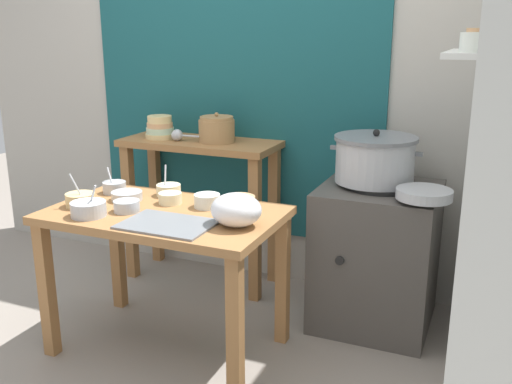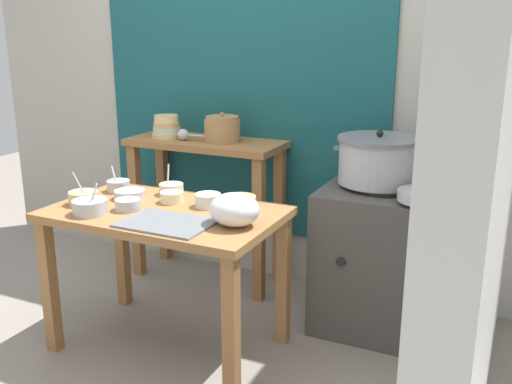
% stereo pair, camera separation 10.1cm
% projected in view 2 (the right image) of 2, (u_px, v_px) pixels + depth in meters
% --- Properties ---
extents(ground_plane, '(9.00, 9.00, 0.00)m').
position_uv_depth(ground_plane, '(174.00, 348.00, 2.90)').
color(ground_plane, gray).
extents(wall_back, '(4.40, 0.12, 2.60)m').
position_uv_depth(wall_back, '(278.00, 71.00, 3.47)').
color(wall_back, '#B2ADA3').
rests_on(wall_back, ground).
extents(wall_right, '(0.30, 3.20, 2.60)m').
position_uv_depth(wall_right, '(507.00, 98.00, 2.15)').
color(wall_right, silver).
rests_on(wall_right, ground).
extents(prep_table, '(1.10, 0.66, 0.72)m').
position_uv_depth(prep_table, '(166.00, 232.00, 2.77)').
color(prep_table, '#9E6B3D').
rests_on(prep_table, ground).
extents(back_shelf_table, '(0.96, 0.40, 0.90)m').
position_uv_depth(back_shelf_table, '(206.00, 175.00, 3.55)').
color(back_shelf_table, '#9E6B3D').
rests_on(back_shelf_table, ground).
extents(stove_block, '(0.60, 0.61, 0.78)m').
position_uv_depth(stove_block, '(379.00, 257.00, 3.06)').
color(stove_block, '#4C4742').
rests_on(stove_block, ground).
extents(steamer_pot, '(0.47, 0.43, 0.28)m').
position_uv_depth(steamer_pot, '(378.00, 160.00, 2.95)').
color(steamer_pot, '#B7BABF').
rests_on(steamer_pot, stove_block).
extents(clay_pot, '(0.21, 0.21, 0.18)m').
position_uv_depth(clay_pot, '(222.00, 129.00, 3.42)').
color(clay_pot, '#A37A4C').
rests_on(clay_pot, back_shelf_table).
extents(bowl_stack_enamel, '(0.18, 0.18, 0.14)m').
position_uv_depth(bowl_stack_enamel, '(167.00, 127.00, 3.56)').
color(bowl_stack_enamel, '#E5C684').
rests_on(bowl_stack_enamel, back_shelf_table).
extents(ladle, '(0.30, 0.07, 0.07)m').
position_uv_depth(ladle, '(185.00, 135.00, 3.47)').
color(ladle, '#B7BABF').
rests_on(ladle, back_shelf_table).
extents(serving_tray, '(0.40, 0.28, 0.01)m').
position_uv_depth(serving_tray, '(166.00, 223.00, 2.54)').
color(serving_tray, slate).
rests_on(serving_tray, prep_table).
extents(plastic_bag, '(0.23, 0.20, 0.15)m').
position_uv_depth(plastic_bag, '(234.00, 210.00, 2.50)').
color(plastic_bag, white).
rests_on(plastic_bag, prep_table).
extents(wide_pan, '(0.26, 0.26, 0.05)m').
position_uv_depth(wide_pan, '(426.00, 196.00, 2.67)').
color(wide_pan, '#B7BABF').
rests_on(wide_pan, stove_block).
extents(prep_bowl_0, '(0.15, 0.15, 0.04)m').
position_uv_depth(prep_bowl_0, '(130.00, 194.00, 2.91)').
color(prep_bowl_0, '#B7BABF').
rests_on(prep_bowl_0, prep_table).
extents(prep_bowl_1, '(0.13, 0.13, 0.06)m').
position_uv_depth(prep_bowl_1, '(208.00, 200.00, 2.78)').
color(prep_bowl_1, silver).
rests_on(prep_bowl_1, prep_table).
extents(prep_bowl_2, '(0.11, 0.11, 0.05)m').
position_uv_depth(prep_bowl_2, '(172.00, 197.00, 2.85)').
color(prep_bowl_2, beige).
rests_on(prep_bowl_2, prep_table).
extents(prep_bowl_3, '(0.16, 0.16, 0.15)m').
position_uv_depth(prep_bowl_3, '(90.00, 206.00, 2.67)').
color(prep_bowl_3, '#B7BABF').
rests_on(prep_bowl_3, prep_table).
extents(prep_bowl_4, '(0.14, 0.14, 0.17)m').
position_uv_depth(prep_bowl_4, '(83.00, 197.00, 2.82)').
color(prep_bowl_4, '#E5C684').
rests_on(prep_bowl_4, prep_table).
extents(prep_bowl_5, '(0.16, 0.16, 0.04)m').
position_uv_depth(prep_bowl_5, '(240.00, 200.00, 2.81)').
color(prep_bowl_5, tan).
rests_on(prep_bowl_5, prep_table).
extents(prep_bowl_6, '(0.12, 0.12, 0.13)m').
position_uv_depth(prep_bowl_6, '(118.00, 185.00, 3.04)').
color(prep_bowl_6, '#B7BABF').
rests_on(prep_bowl_6, prep_table).
extents(prep_bowl_7, '(0.13, 0.13, 0.16)m').
position_uv_depth(prep_bowl_7, '(171.00, 188.00, 2.99)').
color(prep_bowl_7, beige).
rests_on(prep_bowl_7, prep_table).
extents(prep_bowl_8, '(0.12, 0.12, 0.05)m').
position_uv_depth(prep_bowl_8, '(128.00, 204.00, 2.73)').
color(prep_bowl_8, '#B7BABF').
rests_on(prep_bowl_8, prep_table).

